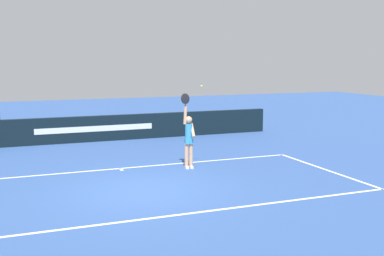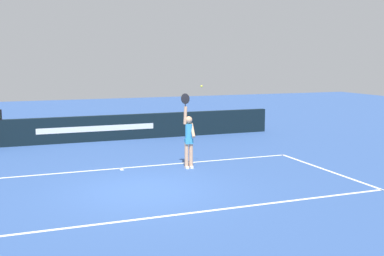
% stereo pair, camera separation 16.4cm
% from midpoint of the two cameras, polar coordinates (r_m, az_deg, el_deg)
% --- Properties ---
extents(ground_plane, '(60.00, 60.00, 0.00)m').
position_cam_midpoint_polar(ground_plane, '(12.93, -6.20, -7.44)').
color(ground_plane, '#2F5090').
extents(court_lines, '(12.21, 5.11, 0.00)m').
position_cam_midpoint_polar(court_lines, '(13.19, -6.52, -7.12)').
color(court_lines, white).
rests_on(court_lines, ground).
extents(back_wall, '(16.52, 0.26, 1.09)m').
position_cam_midpoint_polar(back_wall, '(20.65, -12.22, -0.11)').
color(back_wall, black).
rests_on(back_wall, ground).
extents(tennis_player, '(0.45, 0.41, 2.43)m').
position_cam_midpoint_polar(tennis_player, '(15.21, -0.72, -1.13)').
color(tennis_player, tan).
rests_on(tennis_player, ground).
extents(tennis_ball, '(0.07, 0.07, 0.07)m').
position_cam_midpoint_polar(tennis_ball, '(14.87, 0.83, 5.02)').
color(tennis_ball, '#CFDD3A').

